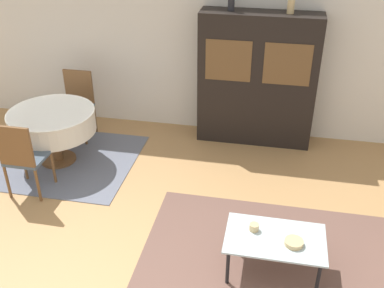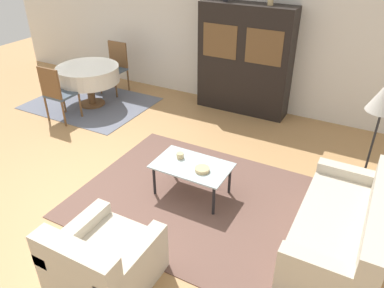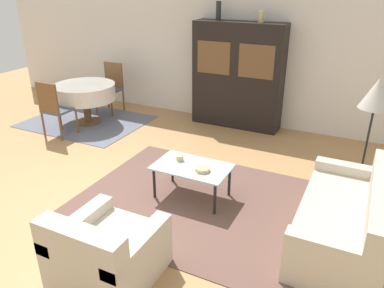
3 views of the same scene
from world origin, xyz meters
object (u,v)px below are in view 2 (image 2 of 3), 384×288
object	(u,v)px
couch	(343,230)
dining_table	(88,75)
dining_chair_near	(57,91)
dining_chair_far	(115,65)
cup	(180,156)
bowl	(202,169)
coffee_table	(192,168)
armchair	(103,262)
display_cabinet	(245,60)

from	to	relation	value
couch	dining_table	distance (m)	5.17
dining_table	dining_chair_near	xyz separation A→B (m)	(0.00, -0.80, -0.04)
dining_chair_far	cup	world-z (taller)	dining_chair_far
bowl	coffee_table	bearing A→B (deg)	160.99
armchair	dining_table	distance (m)	4.37
cup	armchair	bearing A→B (deg)	-85.20
dining_chair_near	cup	bearing A→B (deg)	-13.26
bowl	armchair	bearing A→B (deg)	-98.56
coffee_table	display_cabinet	world-z (taller)	display_cabinet
dining_chair_near	cup	distance (m)	2.90
dining_chair_near	cup	xyz separation A→B (m)	(2.83, -0.67, -0.09)
armchair	dining_chair_far	xyz separation A→B (m)	(-2.97, 3.99, 0.28)
couch	coffee_table	xyz separation A→B (m)	(-1.85, 0.12, 0.11)
display_cabinet	cup	size ratio (longest dim) A/B	20.57
couch	cup	xyz separation A→B (m)	(-2.07, 0.19, 0.19)
coffee_table	dining_chair_near	size ratio (longest dim) A/B	0.96
dining_table	dining_chair_near	world-z (taller)	dining_chair_near
coffee_table	display_cabinet	size ratio (longest dim) A/B	0.50
coffee_table	display_cabinet	bearing A→B (deg)	98.53
display_cabinet	dining_chair_far	distance (m)	2.68
couch	bowl	size ratio (longest dim) A/B	9.79
armchair	coffee_table	bearing A→B (deg)	87.69
armchair	coffee_table	world-z (taller)	armchair
couch	dining_table	size ratio (longest dim) A/B	1.52
dining_table	coffee_table	bearing A→B (deg)	-26.85
dining_table	bowl	bearing A→B (deg)	-26.46
armchair	display_cabinet	xyz separation A→B (m)	(-0.34, 4.37, 0.67)
dining_chair_near	bowl	bearing A→B (deg)	-13.94
dining_chair_near	cup	world-z (taller)	dining_chair_near
dining_table	dining_chair_near	size ratio (longest dim) A/B	1.15
armchair	display_cabinet	bearing A→B (deg)	94.47
couch	bowl	xyz separation A→B (m)	(-1.68, 0.06, 0.18)
couch	display_cabinet	world-z (taller)	display_cabinet
display_cabinet	dining_chair_far	size ratio (longest dim) A/B	1.91
cup	display_cabinet	bearing A→B (deg)	94.25
armchair	display_cabinet	distance (m)	4.43
bowl	cup	bearing A→B (deg)	161.17
dining_chair_far	coffee_table	bearing A→B (deg)	142.41
display_cabinet	dining_chair_near	xyz separation A→B (m)	(-2.63, -1.98, -0.39)
coffee_table	dining_chair_far	xyz separation A→B (m)	(-3.04, 2.34, 0.17)
bowl	display_cabinet	bearing A→B (deg)	101.80
display_cabinet	dining_chair_near	bearing A→B (deg)	-143.02
couch	display_cabinet	distance (m)	3.69
couch	dining_chair_near	size ratio (longest dim) A/B	1.75
display_cabinet	bowl	xyz separation A→B (m)	(0.58, -2.78, -0.49)
display_cabinet	cup	bearing A→B (deg)	-85.75
coffee_table	dining_table	xyz separation A→B (m)	(-3.04, 1.54, 0.21)
display_cabinet	dining_table	size ratio (longest dim) A/B	1.67
coffee_table	dining_chair_near	world-z (taller)	dining_chair_near
couch	bowl	world-z (taller)	couch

